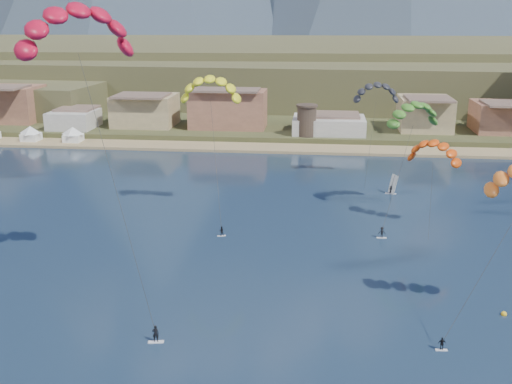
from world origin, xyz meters
TOP-DOWN VIEW (x-y plane):
  - ground at (0.00, 0.00)m, footprint 2400.00×2400.00m
  - beach at (0.00, 106.00)m, footprint 2200.00×12.00m
  - land at (0.00, 560.00)m, footprint 2200.00×900.00m
  - foothills at (22.39, 232.47)m, footprint 940.00×210.00m
  - town at (-40.00, 122.00)m, footprint 400.00×24.00m
  - watchtower at (5.00, 114.00)m, footprint 5.82×5.82m
  - beach_tents at (-76.25, 106.00)m, footprint 43.40×6.40m
  - kitesurfer_red at (-18.87, 17.43)m, footprint 18.76×17.89m
  - kitesurfer_yellow at (-9.85, 51.33)m, footprint 11.05×14.18m
  - kitesurfer_green at (24.91, 56.56)m, footprint 12.06×19.33m
  - distant_kite_dark at (20.16, 77.64)m, footprint 10.12×6.34m
  - distant_kite_orange at (27.52, 49.14)m, footprint 9.85×7.97m
  - windsurfer at (23.26, 67.20)m, footprint 2.24×2.46m
  - buoy at (31.40, 17.28)m, footprint 0.69×0.69m

SIDE VIEW (x-z plane):
  - ground at x=0.00m, z-range 0.00..0.00m
  - land at x=0.00m, z-range -2.00..2.00m
  - buoy at x=31.40m, z-range -0.23..0.47m
  - beach at x=0.00m, z-range -0.20..0.70m
  - windsurfer at x=23.26m, z-range -0.70..3.14m
  - beach_tents at x=-76.25m, z-range 1.21..6.21m
  - watchtower at x=5.00m, z-range 2.07..10.67m
  - town at x=-40.00m, z-range 2.00..14.00m
  - foothills at x=22.39m, z-range 0.08..18.08m
  - distant_kite_orange at x=27.52m, z-range 5.04..21.68m
  - kitesurfer_green at x=24.91m, z-range 6.59..29.77m
  - distant_kite_dark at x=20.16m, z-range 8.21..30.54m
  - kitesurfer_yellow at x=-9.85m, z-range 9.70..35.88m
  - kitesurfer_red at x=-18.87m, z-range 14.75..52.56m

